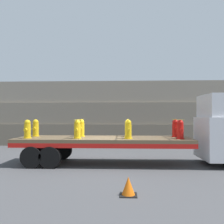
# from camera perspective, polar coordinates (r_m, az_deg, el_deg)

# --- Properties ---
(ground_plane) EXTENTS (120.00, 120.00, 0.00)m
(ground_plane) POSITION_cam_1_polar(r_m,az_deg,el_deg) (12.08, -1.93, -11.75)
(ground_plane) COLOR #474749
(rock_cliff) EXTENTS (60.00, 3.30, 4.92)m
(rock_cliff) POSITION_cam_1_polar(r_m,az_deg,el_deg) (20.18, 0.03, -0.33)
(rock_cliff) COLOR #706656
(rock_cliff) RESTS_ON ground_plane
(flatbed_trailer) EXTENTS (8.16, 2.54, 1.25)m
(flatbed_trailer) POSITION_cam_1_polar(r_m,az_deg,el_deg) (12.00, -5.03, -7.04)
(flatbed_trailer) COLOR brown
(flatbed_trailer) RESTS_ON ground_plane
(fire_hydrant_yellow_near_0) EXTENTS (0.37, 0.59, 0.85)m
(fire_hydrant_yellow_near_0) POSITION_cam_1_polar(r_m,az_deg,el_deg) (12.15, -18.77, -3.76)
(fire_hydrant_yellow_near_0) COLOR gold
(fire_hydrant_yellow_near_0) RESTS_ON flatbed_trailer
(fire_hydrant_yellow_far_0) EXTENTS (0.37, 0.59, 0.85)m
(fire_hydrant_yellow_far_0) POSITION_cam_1_polar(r_m,az_deg,el_deg) (13.15, -17.05, -3.53)
(fire_hydrant_yellow_far_0) COLOR gold
(fire_hydrant_yellow_far_0) RESTS_ON flatbed_trailer
(fire_hydrant_yellow_near_1) EXTENTS (0.37, 0.59, 0.85)m
(fire_hydrant_yellow_near_1) POSITION_cam_1_polar(r_m,az_deg,el_deg) (11.50, -7.93, -3.96)
(fire_hydrant_yellow_near_1) COLOR gold
(fire_hydrant_yellow_near_1) RESTS_ON flatbed_trailer
(fire_hydrant_yellow_far_1) EXTENTS (0.37, 0.59, 0.85)m
(fire_hydrant_yellow_far_1) POSITION_cam_1_polar(r_m,az_deg,el_deg) (12.55, -7.02, -3.70)
(fire_hydrant_yellow_far_1) COLOR gold
(fire_hydrant_yellow_far_1) RESTS_ON flatbed_trailer
(fire_hydrant_yellow_near_2) EXTENTS (0.37, 0.59, 0.85)m
(fire_hydrant_yellow_near_2) POSITION_cam_1_polar(r_m,az_deg,el_deg) (11.30, 3.73, -4.02)
(fire_hydrant_yellow_near_2) COLOR gold
(fire_hydrant_yellow_near_2) RESTS_ON flatbed_trailer
(fire_hydrant_yellow_far_2) EXTENTS (0.37, 0.59, 0.85)m
(fire_hydrant_yellow_far_2) POSITION_cam_1_polar(r_m,az_deg,el_deg) (12.37, 3.65, -3.74)
(fire_hydrant_yellow_far_2) COLOR gold
(fire_hydrant_yellow_far_2) RESTS_ON flatbed_trailer
(fire_hydrant_red_near_3) EXTENTS (0.37, 0.59, 0.85)m
(fire_hydrant_red_near_3) POSITION_cam_1_polar(r_m,az_deg,el_deg) (11.57, 15.32, -3.92)
(fire_hydrant_red_near_3) COLOR red
(fire_hydrant_red_near_3) RESTS_ON flatbed_trailer
(fire_hydrant_red_far_3) EXTENTS (0.37, 0.59, 0.85)m
(fire_hydrant_red_far_3) POSITION_cam_1_polar(r_m,az_deg,el_deg) (12.62, 14.26, -3.66)
(fire_hydrant_red_far_3) COLOR red
(fire_hydrant_red_far_3) RESTS_ON flatbed_trailer
(cargo_strap_rear) EXTENTS (0.05, 2.63, 0.01)m
(cargo_strap_rear) POSITION_cam_1_polar(r_m,az_deg,el_deg) (12.01, -7.45, -1.69)
(cargo_strap_rear) COLOR yellow
(cargo_strap_rear) RESTS_ON fire_hydrant_yellow_near_1
(cargo_strap_middle) EXTENTS (0.05, 2.63, 0.01)m
(cargo_strap_middle) POSITION_cam_1_polar(r_m,az_deg,el_deg) (11.82, 3.69, -1.71)
(cargo_strap_middle) COLOR yellow
(cargo_strap_middle) RESTS_ON fire_hydrant_yellow_near_2
(cargo_strap_front) EXTENTS (0.05, 2.63, 0.01)m
(cargo_strap_front) POSITION_cam_1_polar(r_m,az_deg,el_deg) (12.08, 14.76, -1.67)
(cargo_strap_front) COLOR yellow
(cargo_strap_front) RESTS_ON fire_hydrant_red_near_3
(traffic_cone) EXTENTS (0.50, 0.50, 0.53)m
(traffic_cone) POSITION_cam_1_polar(r_m,az_deg,el_deg) (7.47, 3.75, -16.60)
(traffic_cone) COLOR black
(traffic_cone) RESTS_ON ground_plane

